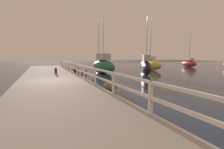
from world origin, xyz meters
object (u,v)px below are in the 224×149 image
sailboat_red (189,63)px  sailboat_yellow (150,64)px  mooring_bollard (56,71)px  sailboat_black (146,66)px  sailboat_green (103,65)px  sailboat_orange (99,64)px

sailboat_red → sailboat_yellow: (-9.82, -2.66, 0.12)m
mooring_bollard → sailboat_black: 8.94m
mooring_bollard → sailboat_green: bearing=18.9°
sailboat_yellow → mooring_bollard: bearing=-156.0°
sailboat_black → mooring_bollard: bearing=-163.8°
mooring_bollard → sailboat_green: sailboat_green is taller
sailboat_orange → sailboat_yellow: bearing=-30.0°
mooring_bollard → sailboat_red: size_ratio=0.09×
mooring_bollard → sailboat_orange: bearing=53.1°
sailboat_black → sailboat_green: bearing=164.8°
sailboat_black → sailboat_yellow: size_ratio=0.82×
sailboat_orange → sailboat_green: (-1.97, -7.74, 0.28)m
sailboat_green → sailboat_yellow: sailboat_yellow is taller
mooring_bollard → sailboat_black: bearing=-7.8°
sailboat_orange → mooring_bollard: bearing=-113.0°
mooring_bollard → sailboat_green: size_ratio=0.09×
sailboat_orange → sailboat_black: 10.87m
sailboat_black → sailboat_green: size_ratio=0.95×
sailboat_orange → sailboat_green: sailboat_orange is taller
mooring_bollard → sailboat_orange: 11.91m
sailboat_red → sailboat_yellow: 10.17m
mooring_bollard → sailboat_orange: size_ratio=0.08×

